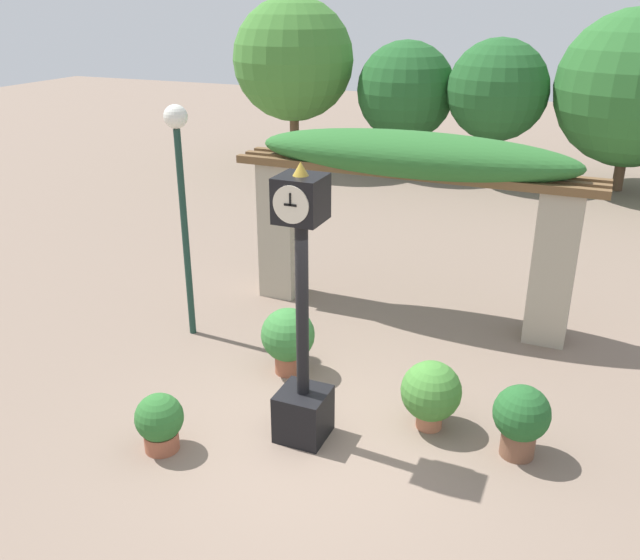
{
  "coord_description": "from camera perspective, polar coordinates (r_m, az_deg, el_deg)",
  "views": [
    {
      "loc": [
        2.67,
        -6.15,
        4.87
      ],
      "look_at": [
        -0.15,
        0.5,
        1.83
      ],
      "focal_mm": 38.0,
      "sensor_mm": 36.0,
      "label": 1
    }
  ],
  "objects": [
    {
      "name": "tree_line",
      "position": [
        19.64,
        16.23,
        15.88
      ],
      "size": [
        15.51,
        4.44,
        4.91
      ],
      "color": "brown",
      "rests_on": "ground"
    },
    {
      "name": "ground_plane",
      "position": [
        8.29,
        -0.42,
        -13.16
      ],
      "size": [
        60.0,
        60.0,
        0.0
      ],
      "primitive_type": "plane",
      "color": "#7F6B5B"
    },
    {
      "name": "lamp_post",
      "position": [
        9.93,
        -11.69,
        8.75
      ],
      "size": [
        0.33,
        0.33,
        3.5
      ],
      "color": "#19382D",
      "rests_on": "ground"
    },
    {
      "name": "potted_plant_far_right",
      "position": [
        8.32,
        9.33,
        -9.33
      ],
      "size": [
        0.73,
        0.73,
        0.87
      ],
      "color": "#B26B4C",
      "rests_on": "ground"
    },
    {
      "name": "potted_plant_near_left",
      "position": [
        9.33,
        -2.72,
        -4.84
      ],
      "size": [
        0.74,
        0.74,
        0.95
      ],
      "color": "#9E563D",
      "rests_on": "ground"
    },
    {
      "name": "potted_plant_near_right",
      "position": [
        8.11,
        -13.35,
        -11.5
      ],
      "size": [
        0.56,
        0.56,
        0.71
      ],
      "color": "#9E563D",
      "rests_on": "ground"
    },
    {
      "name": "potted_plant_far_left",
      "position": [
        8.07,
        16.58,
        -11.06
      ],
      "size": [
        0.64,
        0.64,
        0.88
      ],
      "color": "brown",
      "rests_on": "ground"
    },
    {
      "name": "pergola",
      "position": [
        10.57,
        7.67,
        8.14
      ],
      "size": [
        5.68,
        1.21,
        3.0
      ],
      "color": "#A89E89",
      "rests_on": "ground"
    },
    {
      "name": "pedestal_clock",
      "position": [
        7.62,
        -1.47,
        -4.57
      ],
      "size": [
        0.57,
        0.57,
        3.32
      ],
      "color": "black",
      "rests_on": "ground"
    }
  ]
}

